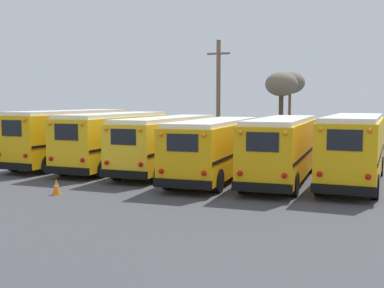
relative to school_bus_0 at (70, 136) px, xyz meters
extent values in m
plane|color=#424247|center=(8.22, -1.03, -1.81)|extent=(160.00, 160.00, 0.00)
cube|color=#EAAA0F|center=(0.00, 0.02, -0.06)|extent=(2.94, 9.79, 2.78)
cube|color=white|center=(0.00, 0.02, 1.43)|extent=(2.72, 9.40, 0.20)
cube|color=black|center=(-0.28, -4.85, -1.28)|extent=(2.44, 0.34, 0.36)
cube|color=black|center=(-0.28, -4.83, 0.70)|extent=(1.31, 0.11, 0.84)
sphere|color=red|center=(0.61, -4.91, -0.69)|extent=(0.22, 0.22, 0.22)
sphere|color=orange|center=(0.61, -4.91, 1.11)|extent=(0.18, 0.18, 0.18)
cube|color=black|center=(-1.20, 0.09, -0.27)|extent=(0.57, 9.46, 0.14)
cube|color=black|center=(1.20, -0.05, -0.27)|extent=(0.57, 9.46, 0.14)
cylinder|color=black|center=(-0.91, 3.61, -1.30)|extent=(0.34, 1.04, 1.02)
cylinder|color=black|center=(1.32, 3.48, -1.30)|extent=(0.34, 1.04, 1.02)
cylinder|color=black|center=(-1.31, -3.45, -1.30)|extent=(0.34, 1.04, 1.02)
cylinder|color=black|center=(0.91, -3.58, -1.30)|extent=(0.34, 1.04, 1.02)
cube|color=yellow|center=(3.29, -0.32, -0.14)|extent=(2.53, 9.54, 2.68)
cube|color=white|center=(3.29, -0.32, 1.30)|extent=(2.33, 9.16, 0.20)
cube|color=black|center=(3.24, -5.12, -1.30)|extent=(2.48, 0.23, 0.36)
cube|color=black|center=(3.24, -5.10, 0.60)|extent=(1.34, 0.04, 0.80)
sphere|color=red|center=(2.32, -5.12, -0.74)|extent=(0.22, 0.22, 0.22)
sphere|color=orange|center=(2.32, -5.12, 0.98)|extent=(0.18, 0.18, 0.18)
sphere|color=red|center=(4.15, -5.14, -0.74)|extent=(0.22, 0.22, 0.22)
sphere|color=orange|center=(4.15, -5.14, 0.98)|extent=(0.18, 0.18, 0.18)
cube|color=black|center=(2.06, -0.31, -0.34)|extent=(0.12, 9.33, 0.14)
cube|color=black|center=(4.52, -0.33, -0.34)|extent=(0.12, 9.33, 0.14)
cylinder|color=black|center=(2.19, 3.15, -1.34)|extent=(0.29, 0.96, 0.95)
cylinder|color=black|center=(4.46, 3.13, -1.34)|extent=(0.29, 0.96, 0.95)
cylinder|color=black|center=(2.11, -3.77, -1.34)|extent=(0.29, 0.96, 0.95)
cylinder|color=black|center=(4.39, -3.79, -1.34)|extent=(0.29, 0.96, 0.95)
cube|color=yellow|center=(6.57, -0.30, -0.21)|extent=(2.47, 10.17, 2.46)
cube|color=white|center=(6.57, -0.30, 1.11)|extent=(2.28, 9.77, 0.20)
cube|color=black|center=(6.51, -5.41, -1.26)|extent=(2.40, 0.23, 0.36)
cube|color=black|center=(6.51, -5.38, 0.46)|extent=(1.29, 0.05, 0.74)
sphere|color=red|center=(5.63, -5.41, -0.77)|extent=(0.22, 0.22, 0.22)
sphere|color=orange|center=(5.63, -5.41, 0.79)|extent=(0.18, 0.18, 0.18)
sphere|color=red|center=(7.39, -5.43, -0.77)|extent=(0.22, 0.22, 0.22)
sphere|color=orange|center=(7.39, -5.43, 0.79)|extent=(0.18, 0.18, 0.18)
cube|color=black|center=(5.39, -0.28, -0.40)|extent=(0.14, 9.94, 0.14)
cube|color=black|center=(7.76, -0.31, -0.40)|extent=(0.14, 9.94, 0.14)
cylinder|color=black|center=(5.52, 3.49, -1.28)|extent=(0.29, 1.06, 1.06)
cylinder|color=black|center=(7.71, 3.46, -1.28)|extent=(0.29, 1.06, 1.06)
cylinder|color=black|center=(5.43, -4.06, -1.28)|extent=(0.29, 1.06, 1.06)
cylinder|color=black|center=(7.62, -4.08, -1.28)|extent=(0.29, 1.06, 1.06)
cube|color=#E5A00C|center=(9.86, -1.81, -0.25)|extent=(2.69, 10.05, 2.40)
cube|color=white|center=(9.86, -1.81, 1.06)|extent=(2.49, 9.65, 0.20)
cube|color=black|center=(9.98, -6.85, -1.27)|extent=(2.51, 0.26, 0.36)
cube|color=black|center=(9.98, -6.82, 0.41)|extent=(1.35, 0.06, 0.72)
sphere|color=red|center=(9.06, -6.88, -0.79)|extent=(0.22, 0.22, 0.22)
sphere|color=orange|center=(9.06, -6.88, 0.74)|extent=(0.18, 0.18, 0.18)
sphere|color=red|center=(10.90, -6.84, -0.79)|extent=(0.22, 0.22, 0.22)
sphere|color=orange|center=(10.90, -6.84, 0.74)|extent=(0.18, 0.18, 0.18)
cube|color=black|center=(8.62, -1.84, -0.43)|extent=(0.25, 9.80, 0.14)
cube|color=black|center=(11.10, -1.78, -0.43)|extent=(0.25, 9.80, 0.14)
cylinder|color=black|center=(8.62, 1.86, -1.29)|extent=(0.30, 1.05, 1.04)
cylinder|color=black|center=(10.92, 1.92, -1.29)|extent=(0.30, 1.05, 1.04)
cylinder|color=black|center=(8.80, -5.53, -1.29)|extent=(0.30, 1.05, 1.04)
cylinder|color=black|center=(11.10, -5.48, -1.29)|extent=(0.30, 1.05, 1.04)
cube|color=#E5A00C|center=(13.15, -1.52, -0.19)|extent=(2.42, 9.94, 2.54)
cube|color=white|center=(13.15, -1.52, 1.18)|extent=(2.23, 9.54, 0.20)
cube|color=black|center=(13.19, -6.52, -1.28)|extent=(2.39, 0.22, 0.36)
cube|color=black|center=(13.19, -6.49, 0.51)|extent=(1.29, 0.04, 0.76)
sphere|color=red|center=(12.31, -6.53, -0.76)|extent=(0.22, 0.22, 0.22)
sphere|color=orange|center=(12.31, -6.53, 0.86)|extent=(0.18, 0.18, 0.18)
sphere|color=red|center=(14.06, -6.52, -0.76)|extent=(0.22, 0.22, 0.22)
sphere|color=orange|center=(14.06, -6.52, 0.86)|extent=(0.18, 0.18, 0.18)
cube|color=black|center=(11.96, -1.53, -0.38)|extent=(0.10, 9.72, 0.14)
cube|color=black|center=(14.33, -1.51, -0.38)|extent=(0.10, 9.72, 0.14)
cylinder|color=black|center=(12.03, 2.13, -1.30)|extent=(0.29, 1.02, 1.02)
cylinder|color=black|center=(14.21, 2.15, -1.30)|extent=(0.29, 1.02, 1.02)
cylinder|color=black|center=(12.09, -5.18, -1.30)|extent=(0.29, 1.02, 1.02)
cylinder|color=black|center=(14.27, -5.17, -1.30)|extent=(0.29, 1.02, 1.02)
cube|color=#EAAA0F|center=(16.43, -1.29, -0.11)|extent=(2.81, 9.36, 2.68)
cube|color=white|center=(16.43, -1.29, 1.33)|extent=(2.61, 8.98, 0.20)
cube|color=black|center=(16.20, -5.95, -1.28)|extent=(2.42, 0.32, 0.36)
cube|color=black|center=(16.21, -5.92, 0.62)|extent=(1.30, 0.09, 0.81)
sphere|color=red|center=(15.32, -5.92, -0.72)|extent=(0.22, 0.22, 0.22)
sphere|color=orange|center=(15.32, -5.92, 1.01)|extent=(0.18, 0.18, 0.18)
sphere|color=red|center=(17.09, -6.00, -0.72)|extent=(0.22, 0.22, 0.22)
sphere|color=orange|center=(17.09, -6.00, 1.01)|extent=(0.18, 0.18, 0.18)
cube|color=black|center=(15.24, -1.23, -0.32)|extent=(0.47, 9.06, 0.14)
cube|color=black|center=(17.62, -1.35, -0.32)|extent=(0.47, 9.06, 0.14)
cylinder|color=black|center=(15.50, 2.09, -1.30)|extent=(0.33, 1.03, 1.02)
cylinder|color=black|center=(17.70, 1.98, -1.30)|extent=(0.33, 1.03, 1.02)
cylinder|color=black|center=(15.17, -4.56, -1.30)|extent=(0.33, 1.03, 1.02)
cylinder|color=black|center=(17.37, -4.66, -1.30)|extent=(0.33, 1.03, 1.02)
cylinder|color=brown|center=(6.11, 10.79, 2.47)|extent=(0.32, 0.32, 8.56)
cube|color=brown|center=(6.11, 10.79, 5.72)|extent=(1.80, 0.14, 0.14)
cylinder|color=#473323|center=(10.35, 14.38, 0.47)|extent=(0.37, 0.37, 4.56)
ellipsoid|color=#6B6051|center=(10.35, 14.38, 3.47)|extent=(2.62, 2.62, 1.96)
cylinder|color=brown|center=(10.17, 20.03, 0.61)|extent=(0.26, 0.26, 4.85)
ellipsoid|color=#6B6051|center=(10.17, 20.03, 3.78)|extent=(2.72, 2.72, 2.04)
cylinder|color=#939399|center=(-4.00, 6.26, -1.11)|extent=(0.06, 0.06, 1.40)
cylinder|color=#939399|center=(-1.56, 6.26, -1.11)|extent=(0.06, 0.06, 1.40)
cylinder|color=#939399|center=(0.89, 6.26, -1.11)|extent=(0.06, 0.06, 1.40)
cylinder|color=#939399|center=(3.33, 6.26, -1.11)|extent=(0.06, 0.06, 1.40)
cylinder|color=#939399|center=(5.77, 6.26, -1.11)|extent=(0.06, 0.06, 1.40)
cylinder|color=#939399|center=(8.22, 6.26, -1.11)|extent=(0.06, 0.06, 1.40)
cylinder|color=#939399|center=(10.66, 6.26, -1.11)|extent=(0.06, 0.06, 1.40)
cylinder|color=#939399|center=(13.10, 6.26, -1.11)|extent=(0.06, 0.06, 1.40)
cylinder|color=#939399|center=(15.55, 6.26, -1.11)|extent=(0.06, 0.06, 1.40)
cylinder|color=#939399|center=(17.99, 6.26, -1.11)|extent=(0.06, 0.06, 1.40)
cylinder|color=#939399|center=(8.22, 6.26, -0.41)|extent=(24.43, 0.04, 0.04)
cone|color=orange|center=(4.84, -8.17, -1.47)|extent=(0.36, 0.36, 0.68)
cylinder|color=white|center=(4.84, -8.17, -1.44)|extent=(0.17, 0.17, 0.07)
camera|label=1|loc=(17.01, -24.88, 2.10)|focal=45.00mm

